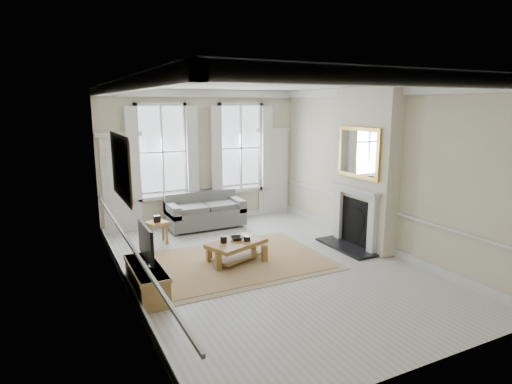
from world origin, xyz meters
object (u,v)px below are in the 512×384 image
side_table (157,226)px  coffee_table (237,245)px  sofa (205,213)px  tv_stand (147,280)px

side_table → coffee_table: side_table is taller
coffee_table → sofa: bearing=63.2°
tv_stand → sofa: bearing=56.4°
side_table → tv_stand: size_ratio=0.39×
side_table → tv_stand: 2.65m
sofa → coffee_table: sofa is taller
coffee_table → tv_stand: size_ratio=0.94×
sofa → side_table: sofa is taller
coffee_table → tv_stand: bearing=179.0°
side_table → coffee_table: (1.10, -1.84, -0.05)m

